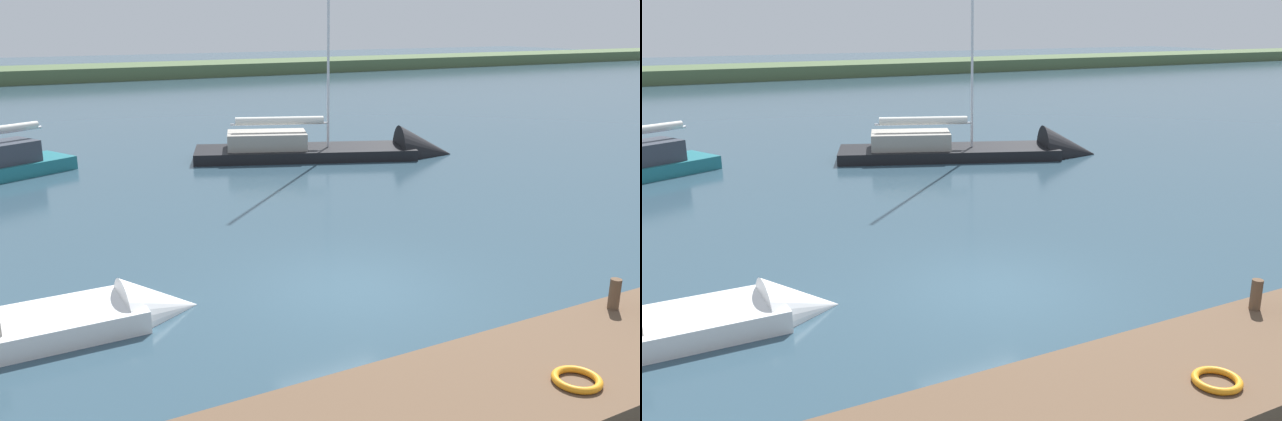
# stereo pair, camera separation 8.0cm
# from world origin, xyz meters

# --- Properties ---
(ground_plane) EXTENTS (200.00, 200.00, 0.00)m
(ground_plane) POSITION_xyz_m (0.00, 0.00, 0.00)
(ground_plane) COLOR #2D4756
(far_shoreline) EXTENTS (180.00, 8.00, 2.40)m
(far_shoreline) POSITION_xyz_m (0.00, -54.60, 0.00)
(far_shoreline) COLOR #4C603D
(far_shoreline) RESTS_ON ground_plane
(dock_pier) EXTENTS (27.20, 2.51, 0.55)m
(dock_pier) POSITION_xyz_m (0.00, 4.83, 0.27)
(dock_pier) COLOR brown
(dock_pier) RESTS_ON ground_plane
(mooring_post_near) EXTENTS (0.18, 0.18, 0.52)m
(mooring_post_near) POSITION_xyz_m (-2.72, 3.95, 0.81)
(mooring_post_near) COLOR brown
(mooring_post_near) RESTS_ON dock_pier
(life_ring_buoy) EXTENTS (0.66, 0.66, 0.10)m
(life_ring_buoy) POSITION_xyz_m (-0.27, 5.33, 0.60)
(life_ring_buoy) COLOR orange
(life_ring_buoy) RESTS_ON dock_pier
(sailboat_far_right) EXTENTS (6.67, 1.63, 7.33)m
(sailboat_far_right) POSITION_xyz_m (6.03, -0.65, 0.12)
(sailboat_far_right) COLOR white
(sailboat_far_right) RESTS_ON ground_plane
(sailboat_mid_channel) EXTENTS (10.34, 5.96, 12.80)m
(sailboat_mid_channel) POSITION_xyz_m (-6.76, -11.59, 0.13)
(sailboat_mid_channel) COLOR black
(sailboat_mid_channel) RESTS_ON ground_plane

